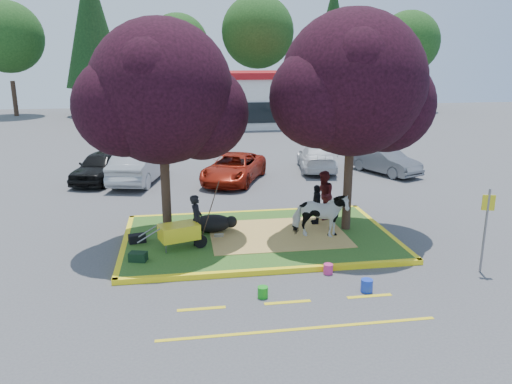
{
  "coord_description": "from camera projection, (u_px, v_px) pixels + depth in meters",
  "views": [
    {
      "loc": [
        -2.37,
        -14.49,
        5.5
      ],
      "look_at": [
        -0.0,
        0.5,
        1.42
      ],
      "focal_mm": 35.0,
      "sensor_mm": 36.0,
      "label": 1
    }
  ],
  "objects": [
    {
      "name": "calf",
      "position": [
        212.0,
        223.0,
        15.84
      ],
      "size": [
        1.45,
        1.15,
        0.55
      ],
      "primitive_type": "ellipsoid",
      "rotation": [
        0.0,
        0.0,
        0.4
      ],
      "color": "black",
      "rests_on": "median_island"
    },
    {
      "name": "fire_lane_stripe_a",
      "position": [
        201.0,
        309.0,
        11.3
      ],
      "size": [
        1.1,
        0.12,
        0.01
      ],
      "primitive_type": "cube",
      "color": "yellow",
      "rests_on": "ground"
    },
    {
      "name": "cow",
      "position": [
        320.0,
        215.0,
        15.2
      ],
      "size": [
        1.82,
        1.15,
        1.42
      ],
      "primitive_type": "imported",
      "rotation": [
        0.0,
        0.0,
        1.33
      ],
      "color": "silver",
      "rests_on": "median_island"
    },
    {
      "name": "fire_lane_stripe_c",
      "position": [
        369.0,
        296.0,
        11.91
      ],
      "size": [
        1.1,
        0.12,
        0.01
      ],
      "primitive_type": "cube",
      "color": "yellow",
      "rests_on": "ground"
    },
    {
      "name": "car_white",
      "position": [
        316.0,
        158.0,
        25.19
      ],
      "size": [
        2.37,
        4.48,
        1.24
      ],
      "primitive_type": "imported",
      "rotation": [
        0.0,
        0.0,
        2.99
      ],
      "color": "silver",
      "rests_on": "ground"
    },
    {
      "name": "visitor_b",
      "position": [
        316.0,
        204.0,
        16.52
      ],
      "size": [
        0.42,
        0.82,
        1.33
      ],
      "primitive_type": "imported",
      "rotation": [
        0.0,
        0.0,
        -1.7
      ],
      "color": "black",
      "rests_on": "median_island"
    },
    {
      "name": "curb_far",
      "position": [
        247.0,
        213.0,
        18.05
      ],
      "size": [
        8.3,
        0.16,
        0.15
      ],
      "primitive_type": "cube",
      "color": "yellow",
      "rests_on": "ground"
    },
    {
      "name": "treeline",
      "position": [
        210.0,
        35.0,
        49.66
      ],
      "size": [
        46.58,
        7.8,
        14.63
      ],
      "color": "black",
      "rests_on": "ground"
    },
    {
      "name": "bucket_green",
      "position": [
        263.0,
        292.0,
        11.81
      ],
      "size": [
        0.26,
        0.26,
        0.27
      ],
      "primitive_type": "cylinder",
      "rotation": [
        0.0,
        0.0,
        -0.03
      ],
      "color": "#17961A",
      "rests_on": "ground"
    },
    {
      "name": "wheelbarrow",
      "position": [
        180.0,
        232.0,
        14.32
      ],
      "size": [
        1.98,
        0.97,
        0.75
      ],
      "rotation": [
        0.0,
        0.0,
        0.31
      ],
      "color": "black",
      "rests_on": "median_island"
    },
    {
      "name": "gear_bag_dark",
      "position": [
        137.0,
        238.0,
        14.93
      ],
      "size": [
        0.55,
        0.38,
        0.25
      ],
      "primitive_type": "cube",
      "rotation": [
        0.0,
        0.0,
        0.24
      ],
      "color": "black",
      "rests_on": "median_island"
    },
    {
      "name": "tree_purple_left",
      "position": [
        162.0,
        99.0,
        14.42
      ],
      "size": [
        5.06,
        4.2,
        6.51
      ],
      "color": "black",
      "rests_on": "median_island"
    },
    {
      "name": "retail_building",
      "position": [
        229.0,
        98.0,
        42.02
      ],
      "size": [
        20.4,
        8.4,
        4.4
      ],
      "color": "silver",
      "rests_on": "ground"
    },
    {
      "name": "car_red",
      "position": [
        234.0,
        168.0,
        22.81
      ],
      "size": [
        3.77,
        5.03,
        1.27
      ],
      "primitive_type": "imported",
      "rotation": [
        0.0,
        0.0,
        -0.41
      ],
      "color": "maroon",
      "rests_on": "ground"
    },
    {
      "name": "curb_right",
      "position": [
        382.0,
        231.0,
        16.21
      ],
      "size": [
        0.16,
        5.3,
        0.15
      ],
      "primitive_type": "cube",
      "color": "yellow",
      "rests_on": "ground"
    },
    {
      "name": "sign_post",
      "position": [
        486.0,
        222.0,
        12.9
      ],
      "size": [
        0.31,
        0.13,
        2.29
      ],
      "rotation": [
        0.0,
        0.0,
        -0.31
      ],
      "color": "slate",
      "rests_on": "ground"
    },
    {
      "name": "car_silver",
      "position": [
        140.0,
        165.0,
        22.74
      ],
      "size": [
        2.68,
        4.91,
        1.53
      ],
      "primitive_type": "imported",
      "rotation": [
        0.0,
        0.0,
        2.9
      ],
      "color": "#999DA1",
      "rests_on": "ground"
    },
    {
      "name": "car_black",
      "position": [
        101.0,
        166.0,
        22.88
      ],
      "size": [
        2.74,
        4.4,
        1.4
      ],
      "primitive_type": "imported",
      "rotation": [
        0.0,
        0.0,
        -0.29
      ],
      "color": "black",
      "rests_on": "ground"
    },
    {
      "name": "visitor_a",
      "position": [
        323.0,
        195.0,
        16.92
      ],
      "size": [
        0.75,
        0.9,
        1.68
      ],
      "primitive_type": "imported",
      "rotation": [
        0.0,
        0.0,
        -1.72
      ],
      "color": "#491417",
      "rests_on": "median_island"
    },
    {
      "name": "bucket_blue",
      "position": [
        367.0,
        286.0,
        12.11
      ],
      "size": [
        0.34,
        0.34,
        0.31
      ],
      "primitive_type": "cylinder",
      "rotation": [
        0.0,
        0.0,
        0.16
      ],
      "color": "#1838C0",
      "rests_on": "ground"
    },
    {
      "name": "curb_left",
      "position": [
        125.0,
        245.0,
        14.98
      ],
      "size": [
        0.16,
        5.3,
        0.15
      ],
      "primitive_type": "cube",
      "color": "yellow",
      "rests_on": "ground"
    },
    {
      "name": "tree_purple_right",
      "position": [
        353.0,
        90.0,
        15.04
      ],
      "size": [
        5.3,
        4.4,
        6.82
      ],
      "color": "black",
      "rests_on": "median_island"
    },
    {
      "name": "fire_lane_stripe_b",
      "position": [
        288.0,
        302.0,
        11.6
      ],
      "size": [
        1.1,
        0.12,
        0.01
      ],
      "primitive_type": "cube",
      "color": "yellow",
      "rests_on": "ground"
    },
    {
      "name": "handler",
      "position": [
        196.0,
        220.0,
        14.68
      ],
      "size": [
        0.45,
        0.6,
        1.5
      ],
      "primitive_type": "imported",
      "rotation": [
        0.0,
        0.0,
        1.38
      ],
      "color": "black",
      "rests_on": "median_island"
    },
    {
      "name": "bucket_pink",
      "position": [
        328.0,
        269.0,
        13.12
      ],
      "size": [
        0.33,
        0.33,
        0.27
      ],
      "primitive_type": "cylinder",
      "rotation": [
        0.0,
        0.0,
        -0.4
      ],
      "color": "#CD2D76",
      "rests_on": "ground"
    },
    {
      "name": "curb_near",
      "position": [
        274.0,
        271.0,
        13.13
      ],
      "size": [
        8.3,
        0.16,
        0.15
      ],
      "primitive_type": "cube",
      "color": "yellow",
      "rests_on": "ground"
    },
    {
      "name": "car_grey",
      "position": [
        385.0,
        161.0,
        24.42
      ],
      "size": [
        2.74,
        4.0,
        1.25
      ],
      "primitive_type": "imported",
      "rotation": [
        0.0,
        0.0,
        0.42
      ],
      "color": "#5A5D61",
      "rests_on": "ground"
    },
    {
      "name": "gear_bag_green",
      "position": [
        138.0,
        257.0,
        13.56
      ],
      "size": [
        0.53,
        0.41,
        0.25
      ],
      "primitive_type": "cube",
      "rotation": [
        0.0,
        0.0,
        -0.28
      ],
      "color": "black",
      "rests_on": "median_island"
    },
    {
      "name": "fire_lane_long",
      "position": [
        300.0,
        329.0,
        10.46
      ],
      "size": [
        6.0,
        0.1,
        0.01
      ],
      "primitive_type": "cube",
      "color": "yellow",
      "rests_on": "ground"
    },
    {
      "name": "straw_bedding",
      "position": [
        277.0,
        234.0,
        15.66
      ],
      "size": [
        4.2,
        3.0,
        0.01
      ],
      "primitive_type": "cube",
      "color": "#D7AD58",
      "rests_on": "median_island"
    },
    {
      "name": "median_island",
      "position": [
        259.0,
        237.0,
        15.59
      ],
      "size": [
        8.0,
        5.0,
        0.15
      ],
      "primitive_type": "cube",
      "color": "#28551A",
      "rests_on": "ground"
    },
    {
      "name": "ground",
      "position": [
        259.0,
        240.0,
        15.61
      ],
      "size": [
        90.0,
        90.0,
        0.0
      ],
      "primitive_type": "plane",
      "color": "#424244",
      "rests_on": "ground"
    }
  ]
}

